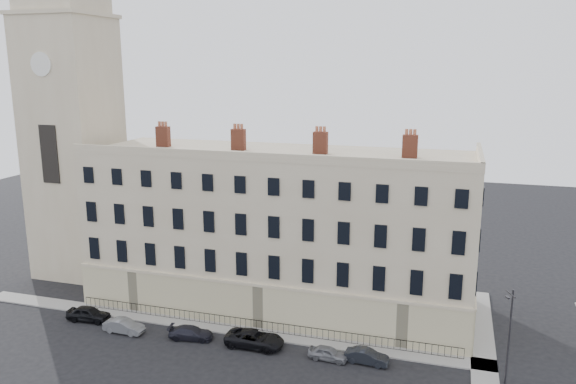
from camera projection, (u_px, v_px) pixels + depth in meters
name	position (u px, v px, depth m)	size (l,w,h in m)	color
ground	(306.00, 373.00, 42.69)	(160.00, 160.00, 0.00)	black
terrace	(279.00, 229.00, 53.91)	(36.22, 12.22, 17.00)	#C4B391
church_tower	(71.00, 106.00, 60.14)	(8.00, 8.13, 44.00)	#C4B391
pavement_terrace	(213.00, 326.00, 50.17)	(48.00, 2.00, 0.12)	gray
pavement_east_return	(483.00, 347.00, 46.48)	(2.00, 24.00, 0.12)	gray
railings	(256.00, 325.00, 49.31)	(35.00, 0.04, 0.96)	black
car_a	(89.00, 314.00, 51.29)	(1.61, 4.00, 1.36)	black
car_b	(124.00, 326.00, 49.03)	(1.27, 3.65, 1.20)	slate
car_c	(191.00, 333.00, 47.90)	(1.56, 3.84, 1.11)	black
car_d	(255.00, 339.00, 46.56)	(2.28, 4.94, 1.37)	black
car_e	(328.00, 353.00, 44.51)	(1.28, 3.19, 1.09)	slate
car_f	(367.00, 356.00, 43.96)	(1.20, 3.45, 1.14)	black
streetlamp	(509.00, 333.00, 40.32)	(0.71, 1.51, 7.34)	#2F2E34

